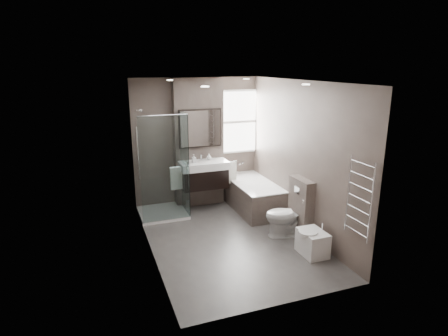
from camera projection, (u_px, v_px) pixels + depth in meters
name	position (u px, v px, depth m)	size (l,w,h in m)	color
room	(229.00, 165.00, 5.97)	(2.70, 3.90, 2.70)	#44403E
vanity_pier	(198.00, 143.00, 7.58)	(1.00, 0.25, 2.60)	brown
vanity	(204.00, 174.00, 7.41)	(0.95, 0.47, 0.66)	black
mirror_cabinet	(200.00, 128.00, 7.34)	(0.86, 0.08, 0.76)	black
towel_left	(176.00, 178.00, 7.22)	(0.24, 0.06, 0.44)	white
towel_right	(230.00, 173.00, 7.59)	(0.24, 0.06, 0.44)	white
shower_enclosure	(168.00, 192.00, 7.16)	(0.90, 0.90, 2.00)	white
bathtub	(253.00, 194.00, 7.54)	(0.75, 1.60, 0.57)	brown
window	(238.00, 122.00, 7.87)	(0.98, 0.06, 1.33)	white
toilet	(287.00, 215.00, 6.34)	(0.42, 0.73, 0.74)	white
cistern_box	(301.00, 207.00, 6.36)	(0.19, 0.55, 1.00)	brown
bidet	(312.00, 242.00, 5.75)	(0.41, 0.48, 0.50)	white
towel_radiator	(359.00, 198.00, 4.99)	(0.03, 0.49, 1.10)	silver
soap_bottle_a	(194.00, 159.00, 7.23)	(0.07, 0.08, 0.16)	white
soap_bottle_b	(209.00, 157.00, 7.44)	(0.10, 0.10, 0.13)	white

